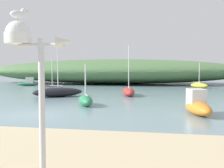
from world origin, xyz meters
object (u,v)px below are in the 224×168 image
object	(u,v)px
sailboat_west_reach	(52,89)
sailboat_near_shore	(199,85)
mast_structure	(27,49)
motorboat_far_right	(197,105)
sailboat_inner_mooring	(86,100)
sailboat_centre_water	(129,91)
seagull_on_radar	(18,14)
motorboat_outer_mooring	(28,83)
sailboat_by_sandbar	(58,92)

from	to	relation	value
sailboat_west_reach	sailboat_near_shore	size ratio (longest dim) A/B	1.15
mast_structure	motorboat_far_right	distance (m)	10.48
motorboat_far_right	sailboat_inner_mooring	size ratio (longest dim) A/B	1.11
sailboat_centre_water	sailboat_near_shore	world-z (taller)	sailboat_centre_water
sailboat_inner_mooring	motorboat_far_right	bearing A→B (deg)	-17.80
seagull_on_radar	sailboat_near_shore	size ratio (longest dim) A/B	0.10
sailboat_near_shore	mast_structure	bearing A→B (deg)	-105.11
mast_structure	motorboat_outer_mooring	world-z (taller)	mast_structure
sailboat_centre_water	motorboat_outer_mooring	bearing A→B (deg)	144.09
sailboat_near_shore	motorboat_far_right	bearing A→B (deg)	-99.26
sailboat_centre_water	sailboat_west_reach	size ratio (longest dim) A/B	1.22
seagull_on_radar	motorboat_outer_mooring	xyz separation A→B (m)	(-15.59, 29.40, -3.01)
sailboat_by_sandbar	motorboat_outer_mooring	bearing A→B (deg)	126.52
mast_structure	sailboat_inner_mooring	distance (m)	11.71
sailboat_by_sandbar	mast_structure	bearing A→B (deg)	-69.98
sailboat_west_reach	sailboat_by_sandbar	bearing A→B (deg)	-62.02
sailboat_near_shore	sailboat_inner_mooring	bearing A→B (deg)	-119.03
seagull_on_radar	sailboat_centre_water	xyz separation A→B (m)	(0.22, 17.96, -3.05)
sailboat_near_shore	seagull_on_radar	bearing A→B (deg)	-105.42
seagull_on_radar	sailboat_near_shore	bearing A→B (deg)	74.58
motorboat_far_right	sailboat_near_shore	xyz separation A→B (m)	(3.26, 20.01, -0.16)
sailboat_inner_mooring	sailboat_near_shore	distance (m)	20.44
mast_structure	sailboat_west_reach	world-z (taller)	sailboat_west_reach
sailboat_inner_mooring	sailboat_centre_water	bearing A→B (deg)	72.60
seagull_on_radar	sailboat_centre_water	world-z (taller)	sailboat_centre_water
sailboat_west_reach	motorboat_outer_mooring	xyz separation A→B (m)	(-7.21, 8.30, 0.13)
motorboat_far_right	sailboat_west_reach	size ratio (longest dim) A/B	0.81
sailboat_west_reach	sailboat_centre_water	bearing A→B (deg)	-20.11
sailboat_centre_water	sailboat_inner_mooring	xyz separation A→B (m)	(-2.10, -6.69, -0.03)
sailboat_by_sandbar	motorboat_outer_mooring	distance (m)	16.66
sailboat_by_sandbar	sailboat_west_reach	bearing A→B (deg)	117.98
mast_structure	motorboat_outer_mooring	distance (m)	33.45
sailboat_by_sandbar	sailboat_centre_water	bearing A→B (deg)	18.32
mast_structure	seagull_on_radar	distance (m)	0.71
sailboat_centre_water	motorboat_outer_mooring	world-z (taller)	sailboat_centre_water
sailboat_centre_water	sailboat_near_shore	size ratio (longest dim) A/B	1.40
sailboat_centre_water	sailboat_by_sandbar	distance (m)	6.20
seagull_on_radar	sailboat_near_shore	distance (m)	30.39
motorboat_outer_mooring	seagull_on_radar	bearing A→B (deg)	-62.07
seagull_on_radar	sailboat_centre_water	bearing A→B (deg)	89.31
sailboat_centre_water	motorboat_far_right	world-z (taller)	sailboat_centre_water
seagull_on_radar	motorboat_outer_mooring	size ratio (longest dim) A/B	0.10
seagull_on_radar	motorboat_outer_mooring	distance (m)	33.42
sailboat_centre_water	motorboat_far_right	bearing A→B (deg)	-62.69
sailboat_centre_water	sailboat_west_reach	world-z (taller)	sailboat_centre_water
sailboat_centre_water	sailboat_inner_mooring	world-z (taller)	sailboat_centre_water
seagull_on_radar	sailboat_centre_water	distance (m)	18.22
sailboat_centre_water	motorboat_outer_mooring	distance (m)	19.51
sailboat_centre_water	sailboat_west_reach	bearing A→B (deg)	159.89
sailboat_by_sandbar	sailboat_west_reach	size ratio (longest dim) A/B	1.39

